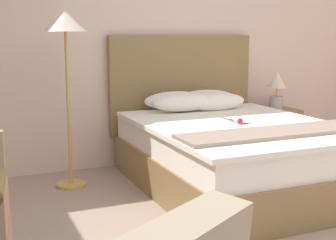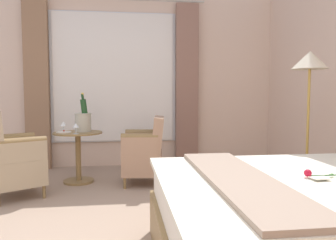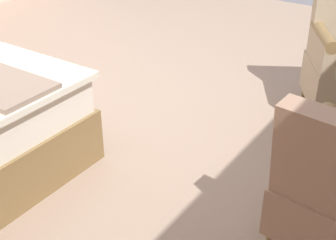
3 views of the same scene
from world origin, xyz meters
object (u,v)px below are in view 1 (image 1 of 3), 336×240
bed (228,148)px  bedside_lamp (277,86)px  floor_lamp_brass (66,38)px  nightstand (275,132)px

bed → bedside_lamp: 1.43m
bed → bedside_lamp: size_ratio=5.07×
bed → floor_lamp_brass: (-1.35, 0.56, 1.01)m
bed → nightstand: size_ratio=4.10×
bedside_lamp → floor_lamp_brass: (-2.45, -0.23, 0.55)m
bedside_lamp → floor_lamp_brass: floor_lamp_brass is taller
nightstand → floor_lamp_brass: bearing=-174.6°
bed → nightstand: bed is taller
floor_lamp_brass → nightstand: bearing=5.4°
nightstand → floor_lamp_brass: 2.70m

